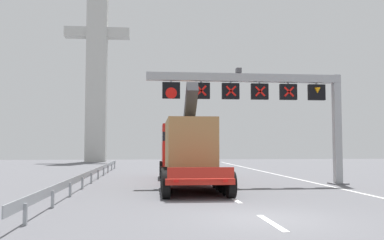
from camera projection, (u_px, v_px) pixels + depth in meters
name	position (u px, v px, depth m)	size (l,w,h in m)	color
ground	(265.00, 219.00, 12.36)	(112.00, 112.00, 0.00)	#5B5B60
lane_markings	(197.00, 176.00, 30.08)	(0.20, 50.29, 0.01)	silver
edge_line_right	(311.00, 182.00, 24.90)	(0.20, 63.00, 0.01)	silver
overhead_lane_gantry	(267.00, 95.00, 23.50)	(11.34, 0.90, 6.54)	#9EA0A5
heavy_haul_truck_red	(185.00, 149.00, 24.61)	(3.10, 14.08, 5.30)	red
guardrail_left	(94.00, 172.00, 25.67)	(0.13, 32.10, 0.76)	#999EA3
bridge_pylon_distant	(97.00, 55.00, 58.61)	(9.00, 2.00, 29.25)	#B7B7B2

